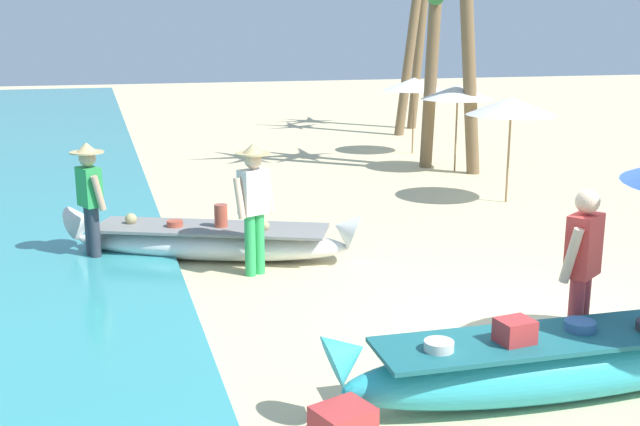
{
  "coord_description": "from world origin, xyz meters",
  "views": [
    {
      "loc": [
        -4.07,
        -6.68,
        3.05
      ],
      "look_at": [
        -1.54,
        1.99,
        0.9
      ],
      "focal_mm": 43.07,
      "sensor_mm": 36.0,
      "label": 1
    }
  ],
  "objects_px": {
    "cooler_box": "(343,426)",
    "person_vendor_hatted": "(254,200)",
    "boat_white_midground": "(211,240)",
    "person_tourist_customer": "(582,268)",
    "person_vendor_assistant": "(90,194)",
    "boat_cyan_foreground": "(562,362)"
  },
  "relations": [
    {
      "from": "boat_cyan_foreground",
      "to": "person_vendor_hatted",
      "type": "height_order",
      "value": "person_vendor_hatted"
    },
    {
      "from": "boat_cyan_foreground",
      "to": "person_vendor_hatted",
      "type": "relative_size",
      "value": 2.48
    },
    {
      "from": "person_tourist_customer",
      "to": "person_vendor_hatted",
      "type": "bearing_deg",
      "value": 123.44
    },
    {
      "from": "person_vendor_assistant",
      "to": "cooler_box",
      "type": "distance_m",
      "value": 5.74
    },
    {
      "from": "cooler_box",
      "to": "person_tourist_customer",
      "type": "bearing_deg",
      "value": -2.33
    },
    {
      "from": "boat_white_midground",
      "to": "boat_cyan_foreground",
      "type": "bearing_deg",
      "value": -65.24
    },
    {
      "from": "boat_white_midground",
      "to": "person_vendor_hatted",
      "type": "height_order",
      "value": "person_vendor_hatted"
    },
    {
      "from": "person_tourist_customer",
      "to": "cooler_box",
      "type": "bearing_deg",
      "value": -163.31
    },
    {
      "from": "boat_cyan_foreground",
      "to": "boat_white_midground",
      "type": "xyz_separation_m",
      "value": [
        -2.27,
        4.91,
        -0.06
      ]
    },
    {
      "from": "boat_white_midground",
      "to": "person_vendor_assistant",
      "type": "height_order",
      "value": "person_vendor_assistant"
    },
    {
      "from": "boat_white_midground",
      "to": "cooler_box",
      "type": "height_order",
      "value": "boat_white_midground"
    },
    {
      "from": "boat_cyan_foreground",
      "to": "cooler_box",
      "type": "distance_m",
      "value": 2.05
    },
    {
      "from": "person_vendor_assistant",
      "to": "boat_white_midground",
      "type": "bearing_deg",
      "value": -9.06
    },
    {
      "from": "person_vendor_hatted",
      "to": "boat_cyan_foreground",
      "type": "bearing_deg",
      "value": -65.73
    },
    {
      "from": "cooler_box",
      "to": "person_vendor_hatted",
      "type": "bearing_deg",
      "value": 68.28
    },
    {
      "from": "boat_white_midground",
      "to": "person_vendor_hatted",
      "type": "bearing_deg",
      "value": -63.02
    },
    {
      "from": "person_vendor_hatted",
      "to": "person_tourist_customer",
      "type": "distance_m",
      "value": 4.23
    },
    {
      "from": "boat_white_midground",
      "to": "person_tourist_customer",
      "type": "height_order",
      "value": "person_tourist_customer"
    },
    {
      "from": "cooler_box",
      "to": "person_vendor_assistant",
      "type": "bearing_deg",
      "value": 89.26
    },
    {
      "from": "person_vendor_assistant",
      "to": "person_vendor_hatted",
      "type": "bearing_deg",
      "value": -29.22
    },
    {
      "from": "person_vendor_hatted",
      "to": "cooler_box",
      "type": "height_order",
      "value": "person_vendor_hatted"
    },
    {
      "from": "boat_cyan_foreground",
      "to": "person_vendor_hatted",
      "type": "xyz_separation_m",
      "value": [
        -1.83,
        4.05,
        0.67
      ]
    }
  ]
}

